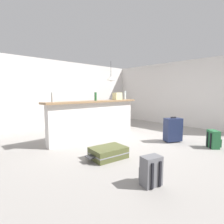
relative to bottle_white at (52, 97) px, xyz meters
The scene contains 17 objects.
ground_plane 2.30m from the bottle_white, 18.49° to the right, with size 13.00×13.00×0.05m, color gray.
wall_back 3.06m from the bottle_white, 52.67° to the left, with size 6.60×0.10×2.50m, color silver.
wall_right 4.91m from the bottle_white, ahead, with size 0.10×6.00×2.50m, color silver.
partition_half_wall 1.39m from the bottle_white, ahead, with size 2.80×0.20×1.03m, color silver.
bar_countertop 1.22m from the bottle_white, ahead, with size 2.96×0.40×0.05m, color #93704C.
bottle_white is the anchor object (origin of this frame).
bottle_green 1.19m from the bottle_white, ahead, with size 0.06×0.06×0.23m, color #2D6B38.
bottle_clear 2.44m from the bottle_white, ahead, with size 0.06×0.06×0.27m, color silver.
grocery_bag 2.07m from the bottle_white, ahead, with size 0.26×0.18×0.22m, color beige.
dining_table 3.24m from the bottle_white, 22.92° to the left, with size 1.10×0.80×0.74m.
dining_chair_near_partition 3.04m from the bottle_white, 12.52° to the left, with size 0.44×0.44×0.93m.
dining_chair_far_side 3.48m from the bottle_white, 30.66° to the left, with size 0.47×0.47×0.93m.
pendant_lamp 3.22m from the bottle_white, 21.64° to the left, with size 0.34×0.34×0.77m.
suitcase_flat_olive 1.85m from the bottle_white, 72.02° to the right, with size 0.86×0.58×0.22m.
backpack_grey 2.80m from the bottle_white, 85.35° to the right, with size 0.32×0.29×0.42m.
backpack_green 3.91m from the bottle_white, 44.36° to the right, with size 0.34×0.34×0.42m.
suitcase_upright_navy 3.15m from the bottle_white, 34.83° to the right, with size 0.50×0.41×0.67m.
Camera 1 is at (-3.66, -3.35, 1.30)m, focal length 28.39 mm.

